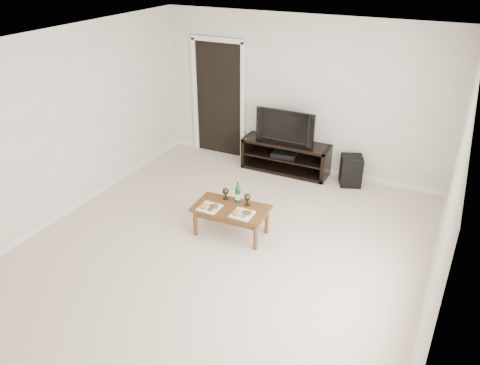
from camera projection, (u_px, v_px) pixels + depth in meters
name	position (u px, v px, depth m)	size (l,w,h in m)	color
floor	(225.00, 247.00, 6.14)	(5.50, 5.50, 0.00)	beige
back_wall	(302.00, 96.00, 7.75)	(5.00, 0.04, 2.60)	silver
ceiling	(222.00, 43.00, 4.94)	(5.00, 5.50, 0.04)	white
doorway	(219.00, 100.00, 8.46)	(0.90, 0.02, 2.05)	black
media_console	(286.00, 157.00, 8.06)	(1.50, 0.45, 0.55)	black
television	(287.00, 126.00, 7.79)	(1.02, 0.13, 0.59)	black
av_receiver	(284.00, 154.00, 8.03)	(0.40, 0.30, 0.08)	black
subwoofer	(351.00, 171.00, 7.62)	(0.33, 0.33, 0.50)	black
coffee_table	(231.00, 221.00, 6.33)	(0.99, 0.54, 0.42)	#593218
plate_left	(209.00, 206.00, 6.19)	(0.27, 0.27, 0.07)	white
plate_right	(242.00, 213.00, 6.04)	(0.27, 0.27, 0.07)	white
wine_bottle	(238.00, 190.00, 6.28)	(0.07, 0.07, 0.35)	#103A1C
goblet_left	(226.00, 194.00, 6.39)	(0.09, 0.09, 0.17)	#332A1C
goblet_right	(247.00, 199.00, 6.25)	(0.09, 0.09, 0.17)	#332A1C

